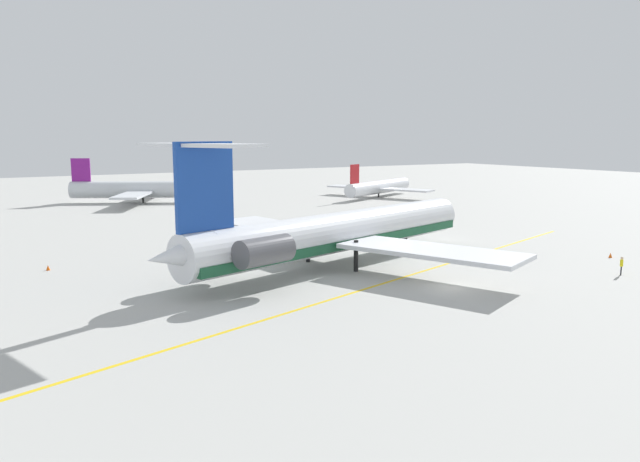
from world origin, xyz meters
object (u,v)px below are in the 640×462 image
object	(u,v)px
ground_crew_near_tail	(361,219)
safety_cone_nose	(610,255)
ground_crew_near_nose	(622,264)
safety_cone_wingtip	(342,221)
airliner_mid_left	(147,190)
ground_crew_portside	(257,222)
safety_cone_tail	(48,268)
airliner_mid_right	(380,187)
main_jetliner	(332,233)

from	to	relation	value
ground_crew_near_tail	safety_cone_nose	distance (m)	35.90
ground_crew_near_nose	safety_cone_nose	xyz separation A→B (m)	(7.11, 5.81, -0.89)
safety_cone_nose	ground_crew_near_tail	bearing A→B (deg)	106.69
ground_crew_near_tail	safety_cone_wingtip	xyz separation A→B (m)	(-0.32, 4.86, -0.79)
airliner_mid_left	safety_cone_nose	bearing A→B (deg)	-42.54
ground_crew_near_nose	ground_crew_portside	xyz separation A→B (m)	(-18.43, 44.82, -0.07)
ground_crew_near_tail	safety_cone_tail	world-z (taller)	ground_crew_near_tail
airliner_mid_right	ground_crew_portside	xyz separation A→B (m)	(-44.41, -29.54, -1.17)
ground_crew_near_nose	ground_crew_near_tail	size ratio (longest dim) A/B	1.09
ground_crew_near_nose	airliner_mid_left	bearing A→B (deg)	155.18
airliner_mid_left	safety_cone_tail	size ratio (longest dim) A/B	51.91
main_jetliner	safety_cone_wingtip	world-z (taller)	main_jetliner
ground_crew_near_tail	ground_crew_portside	world-z (taller)	ground_crew_portside
ground_crew_portside	safety_cone_nose	distance (m)	46.64
airliner_mid_left	ground_crew_near_nose	xyz separation A→B (m)	(22.11, -89.75, -1.51)
ground_crew_portside	safety_cone_tail	size ratio (longest dim) A/B	3.15
main_jetliner	airliner_mid_right	xyz separation A→B (m)	(48.33, 56.21, -1.32)
ground_crew_near_tail	main_jetliner	bearing A→B (deg)	132.33
airliner_mid_right	ground_crew_portside	world-z (taller)	airliner_mid_right
ground_crew_near_nose	safety_cone_tail	distance (m)	57.57
airliner_mid_right	ground_crew_portside	distance (m)	53.36
airliner_mid_right	ground_crew_near_nose	size ratio (longest dim) A/B	13.45
ground_crew_near_nose	ground_crew_portside	world-z (taller)	ground_crew_near_nose
safety_cone_nose	ground_crew_near_nose	bearing A→B (deg)	-140.75
ground_crew_near_tail	safety_cone_nose	size ratio (longest dim) A/B	3.05
safety_cone_nose	airliner_mid_left	bearing A→B (deg)	109.19
ground_crew_near_nose	main_jetliner	bearing A→B (deg)	-167.75
safety_cone_nose	airliner_mid_right	bearing A→B (deg)	74.61
airliner_mid_right	safety_cone_tail	distance (m)	85.64
ground_crew_portside	safety_cone_wingtip	bearing A→B (deg)	-76.28
safety_cone_tail	ground_crew_portside	bearing A→B (deg)	24.08
ground_crew_portside	safety_cone_tail	xyz separation A→B (m)	(-29.72, -13.28, -0.82)
main_jetliner	safety_cone_tail	size ratio (longest dim) A/B	80.55
ground_crew_near_nose	safety_cone_tail	xyz separation A→B (m)	(-48.15, 31.54, -0.89)
safety_cone_nose	safety_cone_wingtip	xyz separation A→B (m)	(-10.63, 39.24, 0.00)
airliner_mid_left	safety_cone_tail	distance (m)	63.81
ground_crew_portside	safety_cone_nose	xyz separation A→B (m)	(25.54, -39.02, -0.82)
main_jetliner	safety_cone_wingtip	distance (m)	32.99
ground_crew_near_tail	safety_cone_tail	distance (m)	45.78
airliner_mid_left	safety_cone_nose	xyz separation A→B (m)	(29.21, -83.94, -2.40)
airliner_mid_right	safety_cone_tail	xyz separation A→B (m)	(-74.13, -42.83, -1.99)
ground_crew_near_nose	safety_cone_nose	bearing A→B (deg)	90.60
safety_cone_nose	safety_cone_wingtip	distance (m)	40.66
airliner_mid_left	ground_crew_portside	bearing A→B (deg)	-57.05
main_jetliner	airliner_mid_right	bearing A→B (deg)	33.51
airliner_mid_left	airliner_mid_right	bearing A→B (deg)	10.54
main_jetliner	ground_crew_portside	bearing A→B (deg)	65.85
main_jetliner	ground_crew_portside	xyz separation A→B (m)	(3.91, 26.67, -2.48)
main_jetliner	ground_crew_portside	distance (m)	27.07
ground_crew_near_nose	safety_cone_wingtip	distance (m)	45.20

